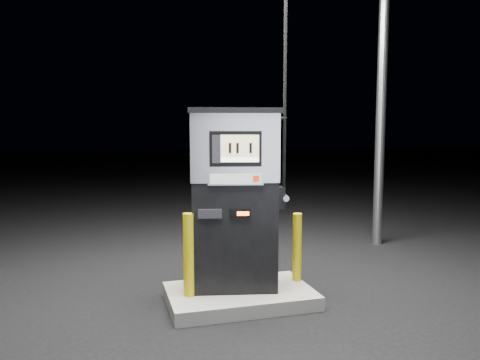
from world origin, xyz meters
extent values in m
plane|color=black|center=(0.00, 0.00, 0.00)|extent=(80.00, 80.00, 0.00)
cube|color=slate|center=(0.00, 0.00, 0.07)|extent=(1.60, 1.00, 0.15)
cylinder|color=gray|center=(3.00, 2.00, 2.25)|extent=(0.16, 0.16, 4.50)
cube|color=black|center=(-0.04, 0.10, 0.76)|extent=(1.02, 0.72, 1.22)
cube|color=#B4B5BC|center=(-0.04, 0.10, 1.73)|extent=(1.04, 0.74, 0.73)
cube|color=black|center=(-0.04, 0.10, 2.13)|extent=(1.09, 0.79, 0.06)
cube|color=black|center=(-0.10, -0.18, 1.73)|extent=(0.54, 0.14, 0.37)
cube|color=tan|center=(-0.06, -0.20, 1.76)|extent=(0.39, 0.09, 0.23)
cube|color=white|center=(-0.06, -0.20, 1.62)|extent=(0.39, 0.09, 0.05)
cube|color=#B4B5BC|center=(-0.10, -0.18, 1.42)|extent=(0.58, 0.15, 0.14)
cube|color=#9DA1A5|center=(-0.10, -0.19, 1.42)|extent=(0.52, 0.12, 0.10)
cube|color=#A6250B|center=(0.11, -0.24, 1.42)|extent=(0.07, 0.02, 0.07)
cube|color=black|center=(-0.05, -0.18, 1.05)|extent=(0.21, 0.06, 0.09)
cube|color=#FF4A0C|center=(-0.02, -0.20, 1.05)|extent=(0.12, 0.03, 0.04)
cube|color=black|center=(-0.36, -0.12, 1.05)|extent=(0.25, 0.08, 0.10)
cube|color=black|center=(0.46, -0.01, 1.17)|extent=(0.13, 0.19, 0.24)
cylinder|color=gray|center=(0.52, -0.02, 1.17)|extent=(0.11, 0.22, 0.07)
cylinder|color=black|center=(0.49, -0.06, 2.80)|extent=(0.04, 0.04, 3.02)
cylinder|color=gold|center=(-0.58, -0.04, 0.60)|extent=(0.13, 0.13, 0.90)
cylinder|color=gold|center=(0.74, 0.13, 0.55)|extent=(0.11, 0.11, 0.80)
camera|label=1|loc=(-1.39, -4.87, 1.92)|focal=35.00mm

